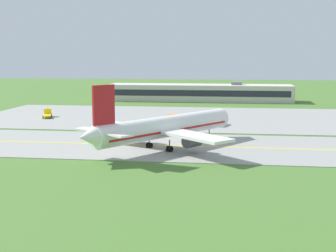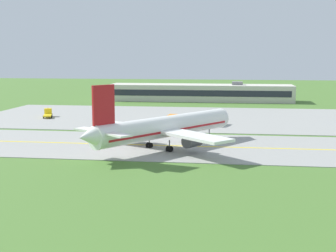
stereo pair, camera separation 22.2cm
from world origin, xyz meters
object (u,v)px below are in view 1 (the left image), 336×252
Objects in this scene: service_truck_fuel at (47,113)px; service_truck_pushback at (171,119)px; airplane_lead at (165,127)px; service_truck_catering at (214,119)px.

service_truck_fuel is 1.09× the size of service_truck_pushback.
service_truck_fuel is (-39.22, 40.11, -2.95)m from airplane_lead.
airplane_lead is 5.42× the size of service_truck_catering.
service_truck_pushback is at bearing -16.32° from service_truck_fuel.
service_truck_catering and service_truck_pushback have the same top height.
service_truck_fuel is at bearing 163.68° from service_truck_pushback.
service_truck_fuel is at bearing 134.36° from airplane_lead.
airplane_lead reaches higher than service_truck_fuel.
service_truck_catering is at bearing 7.62° from service_truck_pushback.
service_truck_pushback is at bearing 94.86° from airplane_lead.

